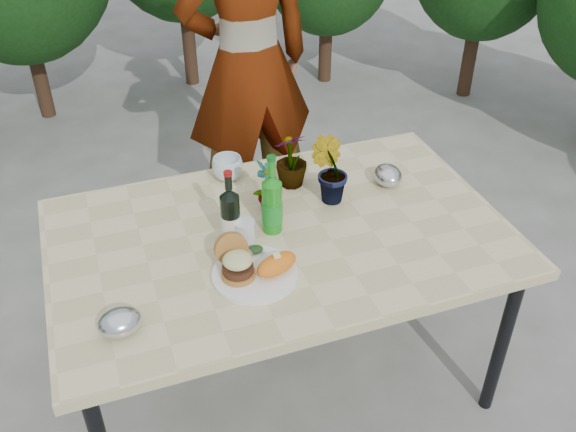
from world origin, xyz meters
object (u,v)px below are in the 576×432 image
object	(u,v)px
wine_bottle	(231,217)
person	(248,64)
patio_table	(280,246)
dinner_plate	(255,274)

from	to	relation	value
wine_bottle	person	bearing A→B (deg)	69.71
patio_table	dinner_plate	xyz separation A→B (m)	(-0.15, -0.19, 0.06)
patio_table	wine_bottle	world-z (taller)	wine_bottle
person	dinner_plate	bearing A→B (deg)	67.45
wine_bottle	person	size ratio (longest dim) A/B	0.16
dinner_plate	person	xyz separation A→B (m)	(0.37, 1.27, 0.16)
dinner_plate	wine_bottle	bearing A→B (deg)	96.11
dinner_plate	person	world-z (taller)	person
patio_table	dinner_plate	distance (m)	0.25
patio_table	wine_bottle	size ratio (longest dim) A/B	5.60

